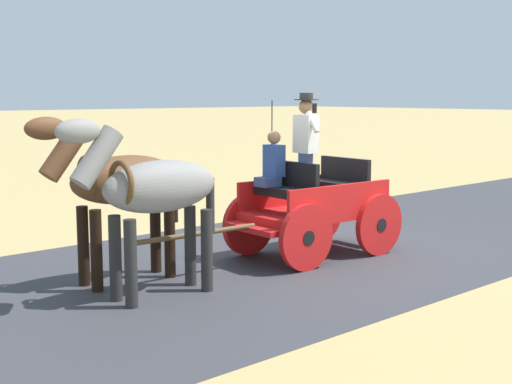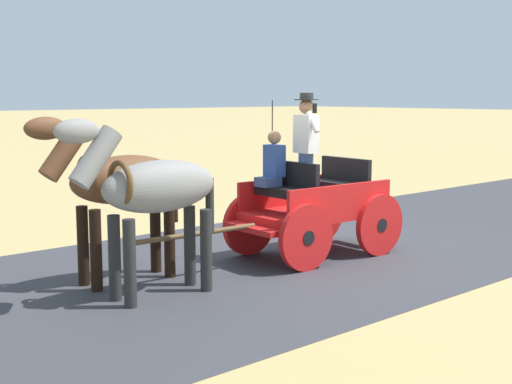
# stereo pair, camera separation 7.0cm
# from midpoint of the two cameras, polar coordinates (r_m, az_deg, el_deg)

# --- Properties ---
(ground_plane) EXTENTS (200.00, 200.00, 0.00)m
(ground_plane) POSITION_cam_midpoint_polar(r_m,az_deg,el_deg) (11.31, 5.08, -4.70)
(ground_plane) COLOR tan
(road_surface) EXTENTS (5.82, 160.00, 0.01)m
(road_surface) POSITION_cam_midpoint_polar(r_m,az_deg,el_deg) (11.31, 5.09, -4.68)
(road_surface) COLOR #38383D
(road_surface) RESTS_ON ground
(horse_drawn_carriage) EXTENTS (1.51, 4.51, 2.50)m
(horse_drawn_carriage) POSITION_cam_midpoint_polar(r_m,az_deg,el_deg) (10.73, 4.28, -0.96)
(horse_drawn_carriage) COLOR red
(horse_drawn_carriage) RESTS_ON ground
(horse_near_side) EXTENTS (0.60, 2.13, 2.21)m
(horse_near_side) POSITION_cam_midpoint_polar(r_m,az_deg,el_deg) (8.49, -8.65, 0.09)
(horse_near_side) COLOR gray
(horse_near_side) RESTS_ON ground
(horse_off_side) EXTENTS (0.61, 2.13, 2.21)m
(horse_off_side) POSITION_cam_midpoint_polar(r_m,az_deg,el_deg) (9.25, -11.40, 0.67)
(horse_off_side) COLOR brown
(horse_off_side) RESTS_ON ground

